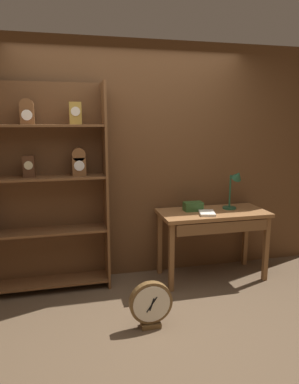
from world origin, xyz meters
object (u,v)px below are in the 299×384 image
Objects in this scene: workbench at (213,221)px; desk_lamp at (235,185)px; toolbox_small at (193,206)px; open_repair_manual at (207,213)px; bookshelf at (29,190)px; round_clock_large at (151,304)px.

desk_lamp reaches higher than workbench.
toolbox_small is 0.20m from open_repair_manual.
open_repair_manual is (1.82, -0.25, -0.29)m from bookshelf.
desk_lamp is 2.24× the size of toolbox_small.
desk_lamp is 1.11× the size of round_clock_large.
desk_lamp is at bearing 35.91° from round_clock_large.
bookshelf reaches higher than toolbox_small.
round_clock_large is at bearing -138.74° from workbench.
workbench reaches higher than round_clock_large.
toolbox_small is at bearing 154.19° from workbench.
desk_lamp is at bearing -5.50° from toolbox_small.
toolbox_small is (-0.21, 0.10, 0.15)m from workbench.
workbench is at bearing 48.37° from open_repair_manual.
bookshelf reaches higher than round_clock_large.
round_clock_large is at bearing -43.89° from bookshelf.
toolbox_small is at bearing 132.51° from open_repair_manual.
workbench is 5.42× the size of open_repair_manual.
open_repair_manual is 1.22m from round_clock_large.
bookshelf is at bearing 176.89° from desk_lamp.
bookshelf is 2.20m from desk_lamp.
bookshelf is at bearing 174.87° from workbench.
open_repair_manual is (0.09, -0.18, -0.04)m from toolbox_small.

